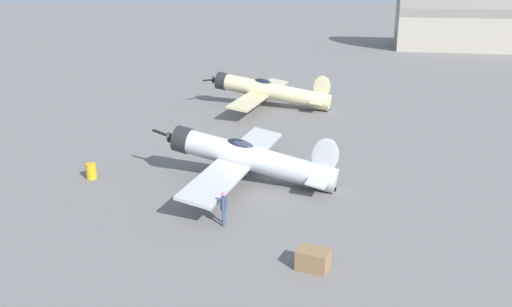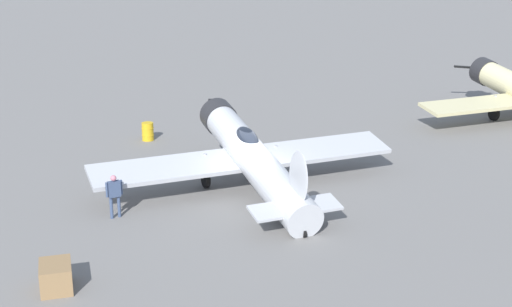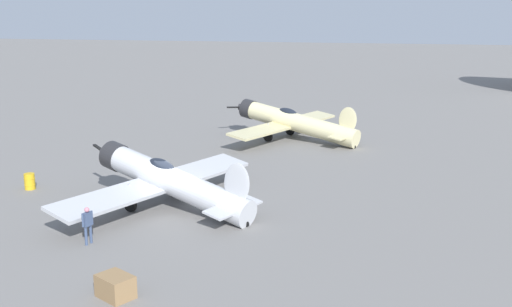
{
  "view_description": "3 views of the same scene",
  "coord_description": "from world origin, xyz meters",
  "px_view_note": "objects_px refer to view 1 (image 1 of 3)",
  "views": [
    {
      "loc": [
        29.81,
        -0.98,
        11.51
      ],
      "look_at": [
        -0.0,
        0.0,
        1.8
      ],
      "focal_mm": 38.67,
      "sensor_mm": 36.0,
      "label": 1
    },
    {
      "loc": [
        18.07,
        20.64,
        10.48
      ],
      "look_at": [
        -0.0,
        0.0,
        1.8
      ],
      "focal_mm": 49.99,
      "sensor_mm": 36.0,
      "label": 2
    },
    {
      "loc": [
        27.4,
        12.47,
        9.83
      ],
      "look_at": [
        -7.0,
        2.24,
        1.6
      ],
      "focal_mm": 42.18,
      "sensor_mm": 36.0,
      "label": 3
    }
  ],
  "objects_px": {
    "ground_crew_mechanic": "(224,205)",
    "fuel_drum": "(91,171)",
    "equipment_crate": "(313,259)",
    "airplane_mid_apron": "(268,91)",
    "airplane_foreground": "(247,158)"
  },
  "relations": [
    {
      "from": "airplane_mid_apron",
      "to": "ground_crew_mechanic",
      "type": "distance_m",
      "value": 25.04
    },
    {
      "from": "ground_crew_mechanic",
      "to": "airplane_foreground",
      "type": "bearing_deg",
      "value": -91.98
    },
    {
      "from": "ground_crew_mechanic",
      "to": "equipment_crate",
      "type": "relative_size",
      "value": 1.09
    },
    {
      "from": "airplane_mid_apron",
      "to": "equipment_crate",
      "type": "xyz_separation_m",
      "value": [
        29.05,
        0.28,
        -1.08
      ]
    },
    {
      "from": "ground_crew_mechanic",
      "to": "fuel_drum",
      "type": "relative_size",
      "value": 1.81
    },
    {
      "from": "airplane_foreground",
      "to": "ground_crew_mechanic",
      "type": "xyz_separation_m",
      "value": [
        5.75,
        -1.22,
        -0.46
      ]
    },
    {
      "from": "ground_crew_mechanic",
      "to": "fuel_drum",
      "type": "bearing_deg",
      "value": -29.68
    },
    {
      "from": "airplane_foreground",
      "to": "equipment_crate",
      "type": "distance_m",
      "value": 10.37
    },
    {
      "from": "airplane_foreground",
      "to": "ground_crew_mechanic",
      "type": "height_order",
      "value": "airplane_foreground"
    },
    {
      "from": "airplane_foreground",
      "to": "ground_crew_mechanic",
      "type": "distance_m",
      "value": 5.9
    },
    {
      "from": "airplane_mid_apron",
      "to": "ground_crew_mechanic",
      "type": "xyz_separation_m",
      "value": [
        24.8,
        -3.45,
        -0.46
      ]
    },
    {
      "from": "airplane_mid_apron",
      "to": "fuel_drum",
      "type": "xyz_separation_m",
      "value": [
        18.17,
        -11.43,
        -1.02
      ]
    },
    {
      "from": "equipment_crate",
      "to": "fuel_drum",
      "type": "distance_m",
      "value": 15.98
    },
    {
      "from": "ground_crew_mechanic",
      "to": "equipment_crate",
      "type": "distance_m",
      "value": 5.69
    },
    {
      "from": "equipment_crate",
      "to": "ground_crew_mechanic",
      "type": "bearing_deg",
      "value": -138.75
    }
  ]
}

